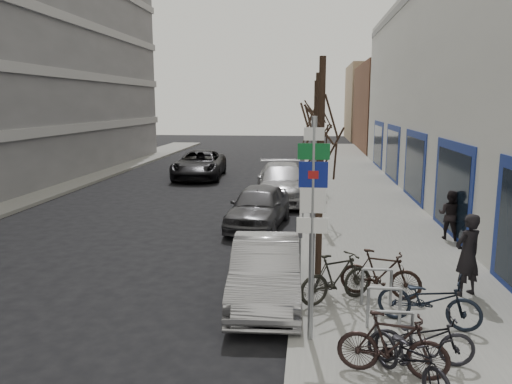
% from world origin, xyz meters
% --- Properties ---
extents(ground, '(120.00, 120.00, 0.00)m').
position_xyz_m(ground, '(0.00, 0.00, 0.00)').
color(ground, black).
rests_on(ground, ground).
extents(sidewalk_east, '(5.00, 70.00, 0.15)m').
position_xyz_m(sidewalk_east, '(4.50, 10.00, 0.07)').
color(sidewalk_east, slate).
rests_on(sidewalk_east, ground).
extents(brick_building_far, '(12.00, 14.00, 8.00)m').
position_xyz_m(brick_building_far, '(13.00, 40.00, 4.00)').
color(brick_building_far, brown).
rests_on(brick_building_far, ground).
extents(tan_building_far, '(13.00, 12.00, 9.00)m').
position_xyz_m(tan_building_far, '(13.50, 55.00, 4.50)').
color(tan_building_far, '#937A5B').
rests_on(tan_building_far, ground).
extents(highway_sign_pole, '(0.55, 0.10, 4.20)m').
position_xyz_m(highway_sign_pole, '(2.40, -0.01, 2.46)').
color(highway_sign_pole, gray).
rests_on(highway_sign_pole, ground).
extents(bike_rack, '(0.66, 2.26, 0.83)m').
position_xyz_m(bike_rack, '(3.80, 0.60, 0.66)').
color(bike_rack, gray).
rests_on(bike_rack, sidewalk_east).
extents(tree_near, '(1.80, 1.80, 5.50)m').
position_xyz_m(tree_near, '(2.60, 3.50, 4.10)').
color(tree_near, black).
rests_on(tree_near, ground).
extents(tree_mid, '(1.80, 1.80, 5.50)m').
position_xyz_m(tree_mid, '(2.60, 10.00, 4.10)').
color(tree_mid, black).
rests_on(tree_mid, ground).
extents(tree_far, '(1.80, 1.80, 5.50)m').
position_xyz_m(tree_far, '(2.60, 16.50, 4.10)').
color(tree_far, black).
rests_on(tree_far, ground).
extents(meter_front, '(0.10, 0.08, 1.27)m').
position_xyz_m(meter_front, '(2.15, 3.00, 0.92)').
color(meter_front, gray).
rests_on(meter_front, sidewalk_east).
extents(meter_mid, '(0.10, 0.08, 1.27)m').
position_xyz_m(meter_mid, '(2.15, 8.50, 0.92)').
color(meter_mid, gray).
rests_on(meter_mid, sidewalk_east).
extents(meter_back, '(0.10, 0.08, 1.27)m').
position_xyz_m(meter_back, '(2.15, 14.00, 0.92)').
color(meter_back, gray).
rests_on(meter_back, sidewalk_east).
extents(bike_near_left, '(1.32, 1.83, 1.09)m').
position_xyz_m(bike_near_left, '(3.91, -1.40, 0.70)').
color(bike_near_left, black).
rests_on(bike_near_left, sidewalk_east).
extents(bike_near_right, '(1.83, 0.86, 1.07)m').
position_xyz_m(bike_near_right, '(3.69, -1.12, 0.68)').
color(bike_near_right, black).
rests_on(bike_near_right, sidewalk_east).
extents(bike_mid_curb, '(2.05, 1.23, 1.20)m').
position_xyz_m(bike_mid_curb, '(4.68, 0.84, 0.75)').
color(bike_mid_curb, black).
rests_on(bike_mid_curb, sidewalk_east).
extents(bike_mid_inner, '(1.86, 1.44, 1.12)m').
position_xyz_m(bike_mid_inner, '(2.96, 1.81, 0.71)').
color(bike_mid_inner, black).
rests_on(bike_mid_inner, sidewalk_east).
extents(bike_far_curb, '(1.74, 0.56, 1.06)m').
position_xyz_m(bike_far_curb, '(4.21, -0.70, 0.68)').
color(bike_far_curb, black).
rests_on(bike_far_curb, sidewalk_east).
extents(bike_far_inner, '(1.88, 1.00, 1.10)m').
position_xyz_m(bike_far_inner, '(3.95, 2.19, 0.70)').
color(bike_far_inner, black).
rests_on(bike_far_inner, sidewalk_east).
extents(parked_car_front, '(1.73, 4.35, 1.41)m').
position_xyz_m(parked_car_front, '(1.40, 2.06, 0.70)').
color(parked_car_front, '#9E9EA3').
rests_on(parked_car_front, ground).
extents(parked_car_mid, '(2.29, 4.63, 1.52)m').
position_xyz_m(parked_car_mid, '(0.55, 8.85, 0.76)').
color(parked_car_mid, '#444347').
rests_on(parked_car_mid, ground).
extents(parked_car_back, '(2.92, 5.95, 1.67)m').
position_xyz_m(parked_car_back, '(1.14, 13.98, 0.83)').
color(parked_car_back, '#9E9EA3').
rests_on(parked_car_back, ground).
extents(lane_car, '(3.13, 6.09, 1.65)m').
position_xyz_m(lane_car, '(-4.15, 20.33, 0.82)').
color(lane_car, black).
rests_on(lane_car, ground).
extents(pedestrian_near, '(0.82, 0.73, 1.87)m').
position_xyz_m(pedestrian_near, '(5.88, 2.53, 1.09)').
color(pedestrian_near, black).
rests_on(pedestrian_near, sidewalk_east).
extents(pedestrian_far, '(0.71, 0.65, 1.59)m').
position_xyz_m(pedestrian_far, '(6.80, 7.37, 0.94)').
color(pedestrian_far, black).
rests_on(pedestrian_far, sidewalk_east).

